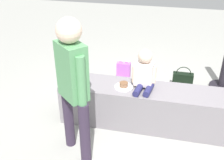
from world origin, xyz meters
name	(u,v)px	position (x,y,z in m)	size (l,w,h in m)	color
ground_plane	(148,124)	(0.00, 0.00, 0.00)	(12.00, 12.00, 0.00)	#9C9C95
concrete_ledge	(149,107)	(0.00, 0.00, 0.26)	(2.16, 0.46, 0.51)	gray
child_seated	(144,72)	(-0.08, 0.00, 0.73)	(0.28, 0.33, 0.48)	navy
adult_standing	(73,80)	(-0.69, -0.67, 0.92)	(0.37, 0.34, 1.52)	#312639
cake_plate	(124,86)	(-0.31, -0.03, 0.53)	(0.22, 0.22, 0.07)	white
gift_bag	(124,71)	(-0.52, 1.09, 0.15)	(0.22, 0.10, 0.33)	#B259BF
water_bottle_near_gift	(147,100)	(-0.06, 0.39, 0.11)	(0.06, 0.06, 0.23)	silver
water_bottle_far_side	(178,103)	(0.36, 0.41, 0.10)	(0.07, 0.07, 0.22)	silver
party_cup_red	(115,98)	(-0.52, 0.41, 0.05)	(0.08, 0.08, 0.09)	red
cake_box_white	(158,87)	(0.06, 0.84, 0.06)	(0.34, 0.33, 0.12)	white
handbag_black_leather	(182,81)	(0.41, 1.00, 0.14)	(0.30, 0.11, 0.37)	black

